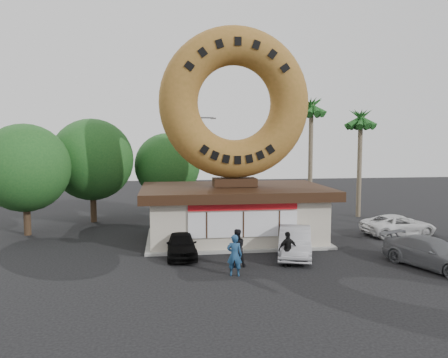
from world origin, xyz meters
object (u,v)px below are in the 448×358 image
Objects in this scene: person_left at (234,255)px; car_white at (398,225)px; car_silver at (295,242)px; car_grey at (432,253)px; donut_shop at (234,211)px; giant_donut at (235,103)px; car_black at (181,244)px; street_lamp at (193,159)px; person_center at (237,248)px; person_right at (288,249)px.

person_left is 13.57m from car_white.
car_grey is (5.90, -2.92, -0.06)m from car_silver.
car_white is at bearing 42.83° from car_silver.
donut_shop is 1.24× the size of giant_donut.
car_black is at bearing 140.22° from car_grey.
person_left is 0.49× the size of car_black.
person_center is at bearing -86.10° from street_lamp.
person_right is 0.35× the size of car_grey.
giant_donut reaches higher than person_right.
person_right is at bearing -146.45° from person_left.
car_white is (12.48, -10.23, -3.83)m from street_lamp.
giant_donut is at bearing -85.89° from person_left.
person_right reaches higher than car_grey.
giant_donut is at bearing 90.00° from donut_shop.
car_black is (-3.38, -3.47, -7.66)m from giant_donut.
donut_shop is 2.37× the size of car_white.
car_grey is at bearing -9.60° from car_silver.
car_silver is at bearing -58.35° from donut_shop.
car_grey is at bearing -58.87° from street_lamp.
giant_donut reaches higher than car_silver.
person_left is at bearing 74.82° from person_center.
person_left is 9.58m from car_grey.
person_left is 4.66m from car_silver.
donut_shop is at bearing 117.37° from car_grey.
person_right reaches higher than car_white.
donut_shop is 2.41× the size of car_silver.
donut_shop reaches higher than car_grey.
donut_shop is at bearing -85.91° from person_left.
car_black is 0.81× the size of car_white.
donut_shop is 5.76m from person_center.
person_left is 0.41× the size of car_silver.
giant_donut is 9.00m from car_silver.
car_white reaches higher than car_black.
person_center is (0.32, 1.38, -0.02)m from person_left.
car_grey reaches higher than car_white.
giant_donut is 13.10m from car_white.
car_grey is at bearing 156.94° from car_white.
car_silver is at bearing -58.45° from giant_donut.
person_right is at bearing -27.28° from car_black.
person_right reaches higher than car_silver.
street_lamp reaches higher than car_silver.
street_lamp is at bearing -88.11° from person_center.
car_black is (-3.38, -3.45, -1.11)m from donut_shop.
person_right is at bearing -74.49° from giant_donut.
person_right is 5.65m from car_black.
person_left is 4.24m from car_black.
giant_donut reaches higher than car_grey.
donut_shop is 2.92× the size of car_black.
person_right is (2.78, 1.04, -0.09)m from person_left.
person_right is 6.90m from car_grey.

